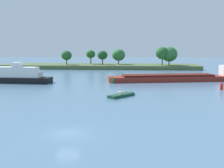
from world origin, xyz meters
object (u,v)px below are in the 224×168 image
object	(u,v)px
channel_buoy_red	(221,86)
channel_buoy_green	(112,80)
cargo_barge	(176,77)
fishing_skiff	(121,95)
white_riverboat	(7,76)

from	to	relation	value
channel_buoy_red	channel_buoy_green	xyz separation A→B (m)	(-24.23, 9.15, 0.00)
cargo_barge	fishing_skiff	distance (m)	28.35
cargo_barge	channel_buoy_green	size ratio (longest dim) A/B	18.44
fishing_skiff	channel_buoy_red	bearing A→B (deg)	25.03
white_riverboat	channel_buoy_red	distance (m)	52.33
cargo_barge	channel_buoy_green	xyz separation A→B (m)	(-16.67, -5.86, -0.17)
fishing_skiff	cargo_barge	bearing A→B (deg)	61.38
cargo_barge	white_riverboat	distance (m)	44.43
fishing_skiff	white_riverboat	world-z (taller)	white_riverboat
white_riverboat	channel_buoy_green	distance (m)	27.35
channel_buoy_green	cargo_barge	bearing A→B (deg)	19.37
fishing_skiff	white_riverboat	bearing A→B (deg)	148.37
fishing_skiff	channel_buoy_red	xyz separation A→B (m)	(21.14, 9.87, 0.54)
fishing_skiff	channel_buoy_green	size ratio (longest dim) A/B	2.97
channel_buoy_red	channel_buoy_green	distance (m)	25.90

